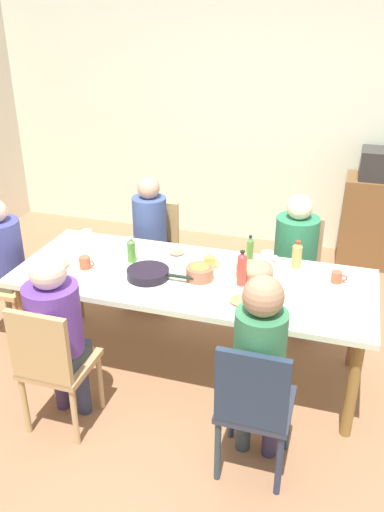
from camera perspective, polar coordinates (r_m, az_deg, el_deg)
The scene contains 28 objects.
ground_plane at distance 4.03m, azimuth 0.00°, elevation -11.68°, with size 7.07×7.07×0.00m, color #956949.
wall_back at distance 5.76m, azimuth 7.64°, elevation 14.01°, with size 6.13×0.12×2.60m, color silver.
dining_table at distance 3.65m, azimuth 0.00°, elevation -3.11°, with size 2.44×0.95×0.76m.
chair_0 at distance 3.32m, azimuth -14.84°, elevation -10.94°, with size 0.40×0.40×0.90m.
person_0 at distance 3.27m, azimuth -14.46°, elevation -7.07°, with size 0.33×0.33×1.19m.
chair_1 at distance 4.63m, azimuth -4.09°, elevation 0.95°, with size 0.40×0.40×0.90m.
person_1 at distance 4.48m, azimuth -4.59°, elevation 2.61°, with size 0.30×0.30×1.17m.
chair_2 at distance 2.96m, azimuth 6.67°, elevation -15.47°, with size 0.40×0.40×0.90m.
person_2 at distance 2.88m, azimuth 7.25°, elevation -10.95°, with size 0.30×0.30×1.24m.
person_3 at distance 4.30m, azimuth -19.61°, elevation 0.04°, with size 0.32×0.32×1.14m.
chair_4 at distance 4.38m, azimuth 11.02°, elevation -1.05°, with size 0.40×0.40×0.90m.
person_4 at distance 4.22m, azimuth 11.07°, elevation 0.66°, with size 0.33×0.33×1.14m.
plate_0 at distance 3.84m, azimuth -14.02°, elevation -1.06°, with size 0.25×0.25×0.04m.
plate_1 at distance 3.90m, azimuth -1.66°, elevation 0.23°, with size 0.21×0.21×0.04m.
plate_2 at distance 3.30m, azimuth 5.21°, elevation -4.97°, with size 0.25×0.25×0.04m.
bowl_0 at distance 3.63m, azimuth 6.73°, elevation -1.55°, with size 0.26×0.26×0.09m.
bowl_1 at distance 3.56m, azimuth 0.84°, elevation -1.69°, with size 0.19×0.19×0.11m.
serving_pan at distance 3.60m, azimuth -4.68°, elevation -1.89°, with size 0.47×0.29×0.06m.
cup_0 at distance 4.23m, azimuth -11.23°, elevation 2.20°, with size 0.12×0.08×0.08m.
cup_1 at distance 3.78m, azimuth -11.41°, elevation -0.71°, with size 0.11×0.08×0.09m.
cup_2 at distance 3.65m, azimuth 15.31°, elevation -2.20°, with size 0.11×0.07×0.08m.
cup_3 at distance 3.83m, azimuth 8.10°, elevation -0.12°, with size 0.13×0.09×0.07m.
cup_4 at distance 3.71m, azimuth 1.93°, elevation -0.65°, with size 0.11×0.08×0.09m.
bottle_0 at distance 3.81m, azimuth -6.53°, elevation 0.64°, with size 0.06×0.06×0.19m.
bottle_1 at distance 3.77m, azimuth 11.21°, elevation 0.11°, with size 0.07×0.07×0.20m.
bottle_2 at distance 3.80m, azimuth 6.24°, elevation 0.70°, with size 0.05×0.05×0.20m.
bottle_3 at distance 3.47m, azimuth 5.38°, elevation -1.38°, with size 0.06×0.06×0.25m.
side_cabinet at distance 5.64m, azimuth 19.27°, elevation 3.47°, with size 0.70×0.44×0.90m, color brown.
Camera 1 is at (0.95, -3.06, 2.45)m, focal length 37.21 mm.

